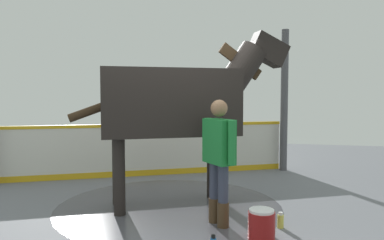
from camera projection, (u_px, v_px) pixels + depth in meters
ground_plane at (167, 212)px, 5.23m from camera, size 16.00×16.00×0.02m
wet_patch at (169, 205)px, 5.52m from camera, size 3.35×3.35×0.00m
barrier_wall at (150, 151)px, 7.59m from camera, size 2.65×5.25×1.07m
roof_post_near at (284, 101)px, 8.05m from camera, size 0.16×0.16×3.08m
horse at (177, 102)px, 5.44m from camera, size 1.83×3.07×2.64m
handler at (219, 154)px, 4.64m from camera, size 0.52×0.47×1.60m
wash_bucket at (261, 225)px, 4.21m from camera, size 0.31×0.31×0.35m
bottle_shampoo at (281, 221)px, 4.58m from camera, size 0.08×0.08×0.20m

